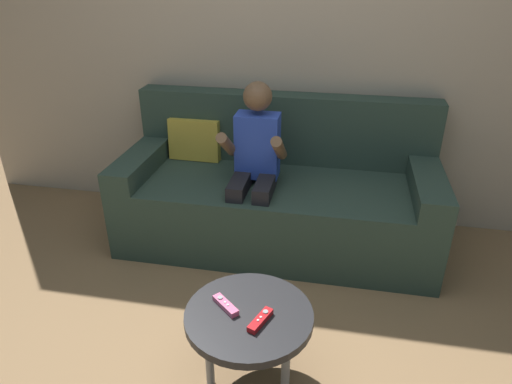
{
  "coord_description": "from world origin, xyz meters",
  "views": [
    {
      "loc": [
        0.39,
        -1.13,
        1.64
      ],
      "look_at": [
        0.0,
        0.85,
        0.62
      ],
      "focal_mm": 32.24,
      "sensor_mm": 36.0,
      "label": 1
    }
  ],
  "objects_px": {
    "game_remote_red_center": "(260,320)",
    "person_seated_on_couch": "(254,163)",
    "couch": "(277,195)",
    "game_remote_pink_near_edge": "(225,305)",
    "coffee_table": "(249,320)"
  },
  "relations": [
    {
      "from": "game_remote_red_center",
      "to": "person_seated_on_couch",
      "type": "bearing_deg",
      "value": 102.47
    },
    {
      "from": "couch",
      "to": "person_seated_on_couch",
      "type": "xyz_separation_m",
      "value": [
        -0.11,
        -0.19,
        0.29
      ]
    },
    {
      "from": "couch",
      "to": "game_remote_red_center",
      "type": "height_order",
      "value": "couch"
    },
    {
      "from": "game_remote_pink_near_edge",
      "to": "couch",
      "type": "bearing_deg",
      "value": 88.46
    },
    {
      "from": "coffee_table",
      "to": "game_remote_red_center",
      "type": "bearing_deg",
      "value": -41.09
    },
    {
      "from": "coffee_table",
      "to": "game_remote_pink_near_edge",
      "type": "height_order",
      "value": "game_remote_pink_near_edge"
    },
    {
      "from": "couch",
      "to": "coffee_table",
      "type": "bearing_deg",
      "value": -86.72
    },
    {
      "from": "couch",
      "to": "game_remote_pink_near_edge",
      "type": "bearing_deg",
      "value": -91.54
    },
    {
      "from": "couch",
      "to": "person_seated_on_couch",
      "type": "relative_size",
      "value": 1.84
    },
    {
      "from": "game_remote_red_center",
      "to": "couch",
      "type": "bearing_deg",
      "value": 95.71
    },
    {
      "from": "couch",
      "to": "coffee_table",
      "type": "distance_m",
      "value": 1.18
    },
    {
      "from": "couch",
      "to": "game_remote_red_center",
      "type": "distance_m",
      "value": 1.24
    },
    {
      "from": "game_remote_pink_near_edge",
      "to": "game_remote_red_center",
      "type": "distance_m",
      "value": 0.16
    },
    {
      "from": "person_seated_on_couch",
      "to": "coffee_table",
      "type": "relative_size",
      "value": 2.01
    },
    {
      "from": "person_seated_on_couch",
      "to": "game_remote_pink_near_edge",
      "type": "bearing_deg",
      "value": -85.59
    }
  ]
}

